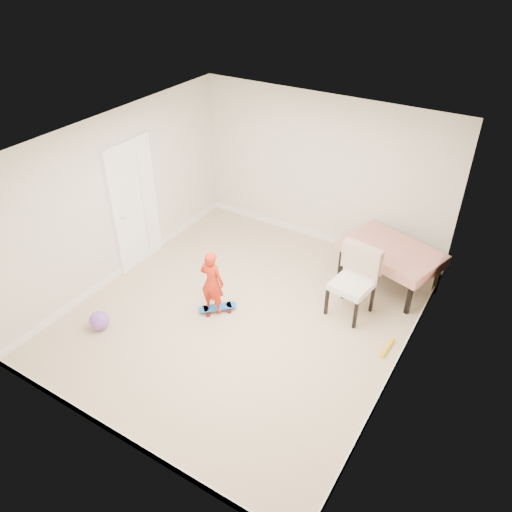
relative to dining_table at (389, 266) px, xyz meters
The scene contains 17 objects.
ground 2.40m from the dining_table, 130.11° to the right, with size 5.00×5.00×0.00m, color tan.
ceiling 3.27m from the dining_table, 130.11° to the right, with size 4.50×5.00×0.04m, color silver.
wall_back 1.93m from the dining_table, 156.60° to the left, with size 4.50×0.04×2.60m, color beige.
wall_front 4.66m from the dining_table, 109.61° to the right, with size 4.50×0.04×2.60m, color beige.
wall_left 4.29m from the dining_table, 154.21° to the right, with size 0.04×5.00×2.60m, color beige.
wall_right 2.17m from the dining_table, 68.96° to the right, with size 0.04×5.00×2.60m, color beige.
door 4.11m from the dining_table, 157.99° to the right, with size 0.10×0.94×2.11m, color white.
baseboard_back 1.70m from the dining_table, 156.28° to the left, with size 4.50×0.02×0.12m, color white.
baseboard_front 4.58m from the dining_table, 109.57° to the right, with size 4.50×0.02×0.12m, color white.
baseboard_left 4.20m from the dining_table, 154.27° to the right, with size 0.02×5.00×0.12m, color white.
baseboard_right 1.97m from the dining_table, 68.69° to the right, with size 0.02×5.00×0.12m, color white.
dining_table is the anchor object (origin of this frame).
dining_chair 1.02m from the dining_table, 103.71° to the right, with size 0.58×0.66×1.06m, color beige, non-canonical shape.
skateboard 2.73m from the dining_table, 134.12° to the right, with size 0.57×0.21×0.08m, color blue, non-canonical shape.
child 2.78m from the dining_table, 134.33° to the right, with size 0.37×0.24×1.01m, color red.
balloon 4.39m from the dining_table, 134.74° to the right, with size 0.28×0.28×0.28m, color #9053C9.
foam_toy 1.53m from the dining_table, 70.10° to the right, with size 0.06×0.06×0.40m, color yellow.
Camera 1 is at (3.07, -4.66, 4.79)m, focal length 35.00 mm.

